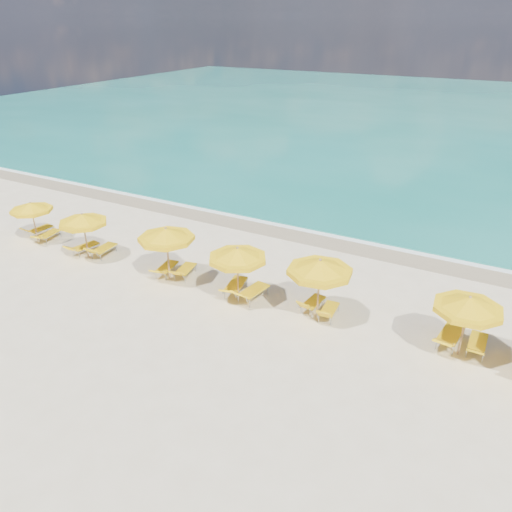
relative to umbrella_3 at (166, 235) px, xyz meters
The scene contains 24 objects.
ground_plane 4.08m from the umbrella_3, ahead, with size 120.00×120.00×0.00m, color beige.
ocean 48.42m from the umbrella_3, 85.89° to the left, with size 120.00×80.00×0.30m, color #136E62.
wet_sand_band 8.66m from the umbrella_3, 65.61° to the left, with size 120.00×2.60×0.01m, color tan.
foam_line 9.38m from the umbrella_3, 67.68° to the left, with size 120.00×1.20×0.03m, color white.
whitecap_near 17.56m from the umbrella_3, 98.36° to the left, with size 14.00×0.36×0.05m, color white.
whitecap_far 26.90m from the umbrella_3, 64.69° to the left, with size 18.00×0.30×0.05m, color white.
umbrella_1 8.76m from the umbrella_3, behind, with size 2.48×2.48×2.13m.
umbrella_2 4.85m from the umbrella_3, behind, with size 3.01×3.01×2.31m.
umbrella_3 is the anchor object (origin of this frame).
umbrella_4 3.64m from the umbrella_3, ahead, with size 2.71×2.71×2.43m.
umbrella_5 7.02m from the umbrella_3, ahead, with size 3.05×3.05×2.56m.
umbrella_6 12.27m from the umbrella_3, ahead, with size 2.91×2.91×2.36m.
lounger_1_left 9.41m from the umbrella_3, behind, with size 0.66×1.71×0.72m.
lounger_1_right 8.46m from the umbrella_3, behind, with size 0.80×1.77×0.61m.
lounger_2_left 5.71m from the umbrella_3, behind, with size 0.87×1.79×0.68m.
lounger_2_right 4.75m from the umbrella_3, behind, with size 0.74×1.82×0.81m.
lounger_3_left 1.98m from the umbrella_3, 144.92° to the left, with size 0.86×1.84×0.70m.
lounger_3_right 2.05m from the umbrella_3, 45.38° to the left, with size 0.88×1.81×0.75m.
lounger_4_left 3.79m from the umbrella_3, ahead, with size 0.99×2.03×0.77m.
lounger_4_right 4.57m from the umbrella_3, ahead, with size 0.90×2.00×0.85m.
lounger_5_left 6.96m from the umbrella_3, ahead, with size 0.70×1.64×0.79m.
lounger_5_right 7.68m from the umbrella_3, ahead, with size 0.66×1.60×0.78m.
lounger_6_left 12.05m from the umbrella_3, ahead, with size 0.90×2.13×0.79m.
lounger_6_right 12.96m from the umbrella_3, ahead, with size 0.61×1.81×0.72m.
Camera 1 is at (9.44, -15.69, 10.65)m, focal length 35.00 mm.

